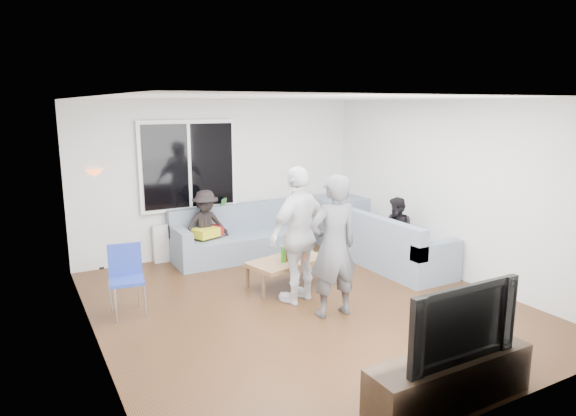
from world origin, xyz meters
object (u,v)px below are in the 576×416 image
coffee_table (287,273)px  floor_lamp (97,219)px  player_left (333,246)px  sofa_right_section (394,241)px  spectator_right (397,233)px  tv_console (450,380)px  sofa_back_section (242,232)px  side_chair (127,281)px  player_right (299,235)px  spectator_back (206,227)px  television (454,319)px

coffee_table → floor_lamp: 3.13m
floor_lamp → player_left: size_ratio=0.90×
coffee_table → player_left: 1.30m
sofa_right_section → spectator_right: (0.00, -0.06, 0.14)m
tv_console → sofa_back_section: bearing=87.9°
sofa_right_section → floor_lamp: (-4.07, 2.22, 0.36)m
side_chair → tv_console: size_ratio=0.54×
coffee_table → side_chair: bearing=177.8°
side_chair → player_right: size_ratio=0.48×
spectator_back → tv_console: bearing=-88.2°
sofa_back_section → player_right: player_right is taller
side_chair → spectator_back: (1.57, 1.55, 0.16)m
sofa_right_section → coffee_table: sofa_right_section is taller
side_chair → player_right: bearing=-7.6°
side_chair → spectator_right: 4.08m
sofa_right_section → player_right: 2.11m
floor_lamp → spectator_right: floor_lamp is taller
coffee_table → spectator_back: bearing=110.2°
sofa_back_section → spectator_right: size_ratio=2.05×
sofa_back_section → floor_lamp: floor_lamp is taller
side_chair → spectator_back: size_ratio=0.72×
player_right → tv_console: size_ratio=1.11×
floor_lamp → player_left: 3.96m
spectator_right → player_right: bearing=-81.8°
coffee_table → side_chair: (-2.18, 0.09, 0.23)m
player_right → spectator_back: size_ratio=1.49×
floor_lamp → tv_console: bearing=-69.3°
coffee_table → player_right: bearing=-101.9°
player_right → side_chair: bearing=-33.9°
side_chair → television: 3.84m
coffee_table → side_chair: side_chair is taller
sofa_right_section → coffee_table: size_ratio=1.82×
sofa_back_section → side_chair: size_ratio=2.67×
player_right → tv_console: bearing=71.3°
floor_lamp → television: (2.02, -5.34, -0.01)m
floor_lamp → spectator_back: floor_lamp is taller
coffee_table → tv_console: bearing=-92.9°
player_right → floor_lamp: bearing=-70.2°
sofa_back_section → side_chair: side_chair is taller
coffee_table → spectator_right: size_ratio=0.98×
sofa_back_section → side_chair: 2.66m
floor_lamp → player_left: player_left is taller
side_chair → sofa_right_section: bearing=6.8°
player_left → sofa_right_section: bearing=-146.5°
spectator_back → floor_lamp: bearing=157.6°
coffee_table → sofa_back_section: bearing=89.5°
sofa_right_section → player_left: player_left is taller
player_right → television: 2.65m
side_chair → television: bearing=-49.6°
sofa_right_section → television: 3.75m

